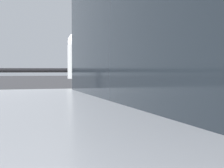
% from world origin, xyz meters
% --- Properties ---
extents(parking_meter, '(0.16, 0.17, 1.39)m').
position_xyz_m(parking_meter, '(0.13, 0.51, 1.12)').
color(parking_meter, slate).
rests_on(parking_meter, sidewalk_curb).
extents(pedestrian_at_meter, '(0.60, 0.57, 1.65)m').
position_xyz_m(pedestrian_at_meter, '(0.61, 0.64, 1.09)').
color(pedestrian_at_meter, slate).
rests_on(pedestrian_at_meter, sidewalk_curb).
extents(background_railing, '(24.06, 0.06, 1.11)m').
position_xyz_m(background_railing, '(-0.00, 2.55, 0.94)').
color(background_railing, black).
rests_on(background_railing, sidewalk_curb).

